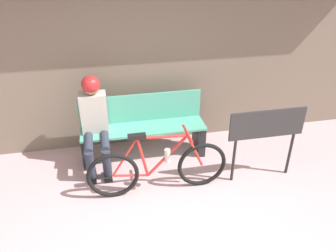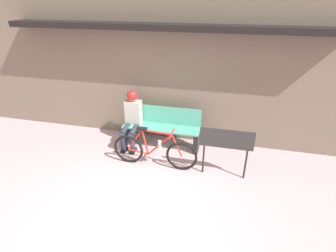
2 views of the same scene
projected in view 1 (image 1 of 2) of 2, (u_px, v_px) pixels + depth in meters
name	position (u px, v px, depth m)	size (l,w,h in m)	color
storefront_wall	(137.00, 30.00, 4.28)	(12.00, 0.56, 3.20)	#756656
park_bench_near	(143.00, 129.00, 4.50)	(1.68, 0.42, 0.88)	#51A88E
bicycle	(159.00, 168.00, 3.86)	(1.68, 0.40, 0.82)	black
person_seated	(94.00, 118.00, 4.14)	(0.34, 0.65, 1.25)	#2D3342
signboard	(267.00, 128.00, 3.92)	(0.95, 0.04, 0.96)	#232326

